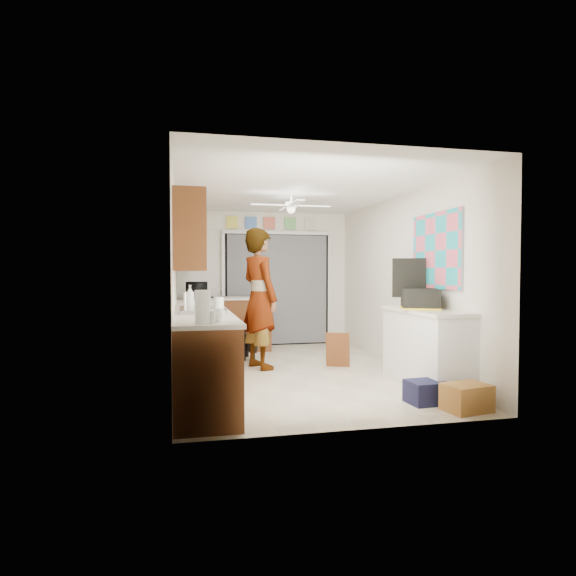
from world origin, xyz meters
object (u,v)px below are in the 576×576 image
cup (217,316)px  suitcase (420,299)px  soap_bottle (190,297)px  man (260,298)px  paper_towel_roll (203,307)px  dog (246,344)px  microwave (197,291)px  navy_crate (426,392)px  cardboard_box (467,398)px

cup → suitcase: suitcase is taller
cup → suitcase: size_ratio=0.25×
soap_bottle → man: man is taller
paper_towel_roll → dog: (0.81, 3.40, -0.84)m
soap_bottle → man: bearing=44.3°
microwave → paper_towel_roll: (-0.06, -3.79, 0.01)m
suitcase → navy_crate: (-0.32, -0.77, -0.94)m
cup → paper_towel_roll: paper_towel_roll is taller
suitcase → navy_crate: size_ratio=1.44×
cup → suitcase: 2.72m
soap_bottle → navy_crate: (2.42, -1.25, -0.97)m
cardboard_box → dog: size_ratio=0.70×
microwave → cardboard_box: bearing=-143.5°
navy_crate → soap_bottle: bearing=152.8°
navy_crate → cardboard_box: bearing=-54.1°
microwave → soap_bottle: size_ratio=1.72×
navy_crate → man: size_ratio=0.19×
suitcase → man: 2.27m
paper_towel_roll → cardboard_box: bearing=1.1°
suitcase → cardboard_box: bearing=-71.3°
navy_crate → man: 2.78m
cup → cardboard_box: size_ratio=0.32×
microwave → cardboard_box: 4.61m
man → cardboard_box: bearing=-167.9°
dog → suitcase: bearing=-61.3°
cardboard_box → microwave: bearing=124.1°
cardboard_box → navy_crate: 0.43m
suitcase → dog: suitcase is taller
navy_crate → dog: dog is taller
microwave → cardboard_box: microwave is taller
cardboard_box → paper_towel_roll: bearing=-178.9°
cardboard_box → dog: 3.79m
soap_bottle → dog: (0.89, 1.75, -0.85)m
navy_crate → dog: (-1.53, 3.00, 0.12)m
paper_towel_roll → navy_crate: bearing=9.6°
cup → navy_crate: bearing=6.0°
cup → navy_crate: 2.39m
cardboard_box → navy_crate: cardboard_box is taller
navy_crate → dog: 3.37m
soap_bottle → paper_towel_roll: bearing=-87.2°
microwave → paper_towel_roll: size_ratio=1.73×
cup → paper_towel_roll: size_ratio=0.47×
cup → dog: bearing=78.1°
navy_crate → man: bearing=122.7°
dog → navy_crate: bearing=-74.0°
microwave → suitcase: 3.69m
cardboard_box → man: (-1.68, 2.56, 0.87)m
microwave → suitcase: size_ratio=0.90×
dog → microwave: bearing=141.4°
microwave → paper_towel_roll: paper_towel_roll is taller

